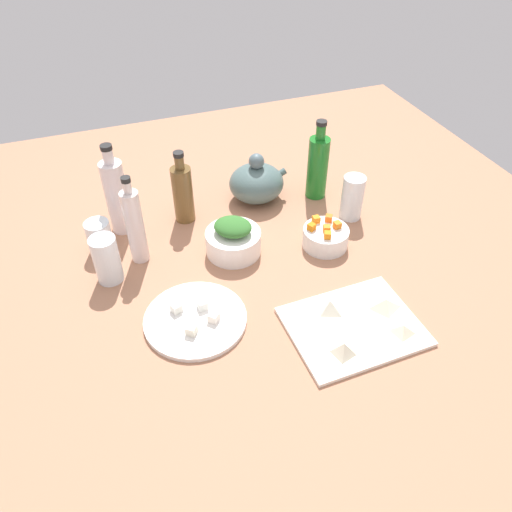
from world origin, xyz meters
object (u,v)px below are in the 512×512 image
object	(u,v)px
bowl_greens	(233,242)
drinking_glass_2	(100,237)
cutting_board	(353,326)
plate_tofu	(195,319)
bowl_carrots	(325,237)
bottle_2	(135,225)
drinking_glass_0	(352,198)
bottle_1	(183,193)
teapot	(257,182)
bottle_3	(318,166)
drinking_glass_1	(107,259)
bottle_0	(117,196)

from	to	relation	value
bowl_greens	drinking_glass_2	xyz separation A→B (cm)	(-33.02, 12.58, 1.42)
cutting_board	plate_tofu	bearing A→B (deg)	156.49
drinking_glass_2	bowl_carrots	bearing A→B (deg)	-18.01
bottle_2	drinking_glass_0	world-z (taller)	bottle_2
bottle_1	bottle_2	bearing A→B (deg)	-139.64
teapot	drinking_glass_2	bearing A→B (deg)	-169.43
teapot	bottle_2	xyz separation A→B (cm)	(-38.39, -15.50, 5.01)
bottle_1	bottle_3	distance (cm)	40.86
drinking_glass_1	drinking_glass_2	xyz separation A→B (cm)	(-0.61, 11.88, -1.75)
bottle_0	teapot	bearing A→B (deg)	1.50
cutting_board	bottle_1	world-z (taller)	bottle_1
bowl_greens	bottle_0	bearing A→B (deg)	142.16
bowl_greens	drinking_glass_1	world-z (taller)	drinking_glass_1
bottle_2	drinking_glass_1	world-z (taller)	bottle_2
cutting_board	bowl_greens	size ratio (longest dim) A/B	2.00
bowl_greens	drinking_glass_2	size ratio (longest dim) A/B	1.58
bottle_2	bottle_3	distance (cm)	57.32
plate_tofu	bottle_1	bearing A→B (deg)	79.09
drinking_glass_1	bottle_0	bearing A→B (deg)	72.58
bottle_3	drinking_glass_0	bearing A→B (deg)	-71.21
bowl_carrots	bottle_1	xyz separation A→B (cm)	(-32.68, 25.05, 6.31)
bowl_carrots	drinking_glass_2	distance (cm)	60.20
bowl_carrots	drinking_glass_0	size ratio (longest dim) A/B	0.93
bottle_0	bottle_2	size ratio (longest dim) A/B	1.06
bottle_0	bottle_3	distance (cm)	58.65
teapot	bottle_1	size ratio (longest dim) A/B	0.83
bowl_greens	bottle_0	xyz separation A→B (cm)	(-26.24, 20.38, 8.03)
drinking_glass_1	cutting_board	bearing A→B (deg)	-35.84
cutting_board	teapot	size ratio (longest dim) A/B	1.63
bottle_0	bottle_1	bearing A→B (deg)	-4.34
teapot	drinking_glass_0	bearing A→B (deg)	-38.69
teapot	drinking_glass_1	size ratio (longest dim) A/B	1.40
bowl_greens	drinking_glass_2	world-z (taller)	drinking_glass_2
plate_tofu	bottle_3	size ratio (longest dim) A/B	0.97
bowl_greens	bottle_0	distance (cm)	34.18
bowl_greens	drinking_glass_0	bearing A→B (deg)	5.32
bowl_carrots	drinking_glass_2	xyz separation A→B (cm)	(-57.22, 18.60, 1.97)
drinking_glass_0	teapot	bearing A→B (deg)	141.31
drinking_glass_1	drinking_glass_2	size ratio (longest dim) A/B	1.38
drinking_glass_2	teapot	bearing A→B (deg)	10.57
cutting_board	bowl_greens	xyz separation A→B (cm)	(-17.14, 35.08, 2.74)
bottle_1	bowl_greens	bearing A→B (deg)	-65.96
cutting_board	bottle_3	size ratio (longest dim) A/B	1.19
drinking_glass_0	drinking_glass_2	size ratio (longest dim) A/B	1.42
bottle_1	drinking_glass_0	bearing A→B (deg)	-18.92
bottle_0	bottle_1	distance (cm)	17.94
cutting_board	drinking_glass_1	bearing A→B (deg)	144.16
cutting_board	bottle_2	world-z (taller)	bottle_2
drinking_glass_2	plate_tofu	bearing A→B (deg)	-63.03
bowl_carrots	bottle_2	world-z (taller)	bottle_2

